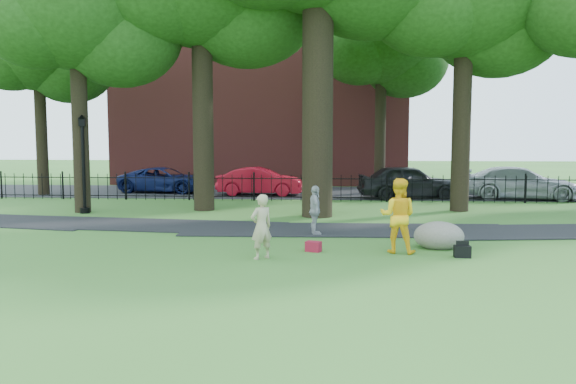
# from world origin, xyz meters

# --- Properties ---
(ground) EXTENTS (120.00, 120.00, 0.00)m
(ground) POSITION_xyz_m (0.00, 0.00, 0.00)
(ground) COLOR #315D20
(ground) RESTS_ON ground
(footpath) EXTENTS (36.07, 3.85, 0.03)m
(footpath) POSITION_xyz_m (1.00, 3.90, 0.00)
(footpath) COLOR black
(footpath) RESTS_ON ground
(street) EXTENTS (80.00, 7.00, 0.02)m
(street) POSITION_xyz_m (0.00, 16.00, 0.00)
(street) COLOR black
(street) RESTS_ON ground
(iron_fence) EXTENTS (44.00, 0.04, 1.20)m
(iron_fence) POSITION_xyz_m (0.00, 12.00, 0.60)
(iron_fence) COLOR black
(iron_fence) RESTS_ON ground
(brick_building) EXTENTS (18.00, 8.00, 12.00)m
(brick_building) POSITION_xyz_m (-4.00, 24.00, 6.00)
(brick_building) COLOR maroon
(brick_building) RESTS_ON ground
(woman) EXTENTS (0.66, 0.63, 1.52)m
(woman) POSITION_xyz_m (-1.12, -0.35, 0.76)
(woman) COLOR tan
(woman) RESTS_ON ground
(man) EXTENTS (1.04, 0.90, 1.85)m
(man) POSITION_xyz_m (2.15, 0.62, 0.92)
(man) COLOR yellow
(man) RESTS_ON ground
(pedestrian) EXTENTS (0.52, 0.91, 1.45)m
(pedestrian) POSITION_xyz_m (0.04, 3.00, 0.73)
(pedestrian) COLOR #98989C
(pedestrian) RESTS_ON ground
(boulder) EXTENTS (1.45, 1.20, 0.75)m
(boulder) POSITION_xyz_m (3.28, 1.31, 0.37)
(boulder) COLOR slate
(boulder) RESTS_ON ground
(lamppost) EXTENTS (0.37, 0.37, 3.71)m
(lamppost) POSITION_xyz_m (-8.80, 7.21, 1.82)
(lamppost) COLOR black
(lamppost) RESTS_ON ground
(backpack) EXTENTS (0.38, 0.24, 0.28)m
(backpack) POSITION_xyz_m (3.62, 0.18, 0.14)
(backpack) COLOR black
(backpack) RESTS_ON ground
(red_bag) EXTENTS (0.43, 0.35, 0.26)m
(red_bag) POSITION_xyz_m (0.07, 0.60, 0.13)
(red_bag) COLOR maroon
(red_bag) RESTS_ON ground
(red_sedan) EXTENTS (4.30, 1.67, 1.40)m
(red_sedan) POSITION_xyz_m (-3.01, 14.42, 0.70)
(red_sedan) COLOR maroon
(red_sedan) RESTS_ON ground
(navy_van) EXTENTS (4.96, 2.72, 1.32)m
(navy_van) POSITION_xyz_m (-8.19, 15.50, 0.66)
(navy_van) COLOR #0E1748
(navy_van) RESTS_ON ground
(grey_car) EXTENTS (4.88, 2.47, 1.59)m
(grey_car) POSITION_xyz_m (4.13, 13.52, 0.80)
(grey_car) COLOR black
(grey_car) RESTS_ON ground
(silver_car) EXTENTS (5.42, 2.77, 1.51)m
(silver_car) POSITION_xyz_m (9.24, 13.50, 0.75)
(silver_car) COLOR #999CA1
(silver_car) RESTS_ON ground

